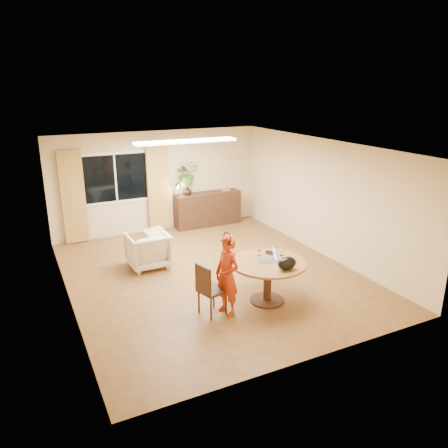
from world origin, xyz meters
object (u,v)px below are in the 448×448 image
object	(u,v)px
dining_table	(268,270)
dining_chair	(212,289)
armchair	(148,250)
child	(227,275)
sideboard	(208,209)

from	to	relation	value
dining_table	dining_chair	distance (m)	1.07
dining_table	armchair	bearing A→B (deg)	120.64
dining_chair	armchair	world-z (taller)	dining_chair
child	sideboard	world-z (taller)	child
dining_table	armchair	world-z (taller)	dining_table
child	dining_table	bearing A→B (deg)	79.46
dining_chair	sideboard	distance (m)	4.86
armchair	dining_chair	bearing A→B (deg)	97.87
child	dining_chair	bearing A→B (deg)	-128.62
dining_table	child	world-z (taller)	child
dining_chair	armchair	xyz separation A→B (m)	(-0.39, 2.42, -0.09)
dining_table	sideboard	size ratio (longest dim) A/B	0.73
child	armchair	distance (m)	2.61
dining_chair	sideboard	bearing A→B (deg)	52.06
child	sideboard	xyz separation A→B (m)	(1.69, 4.56, -0.24)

